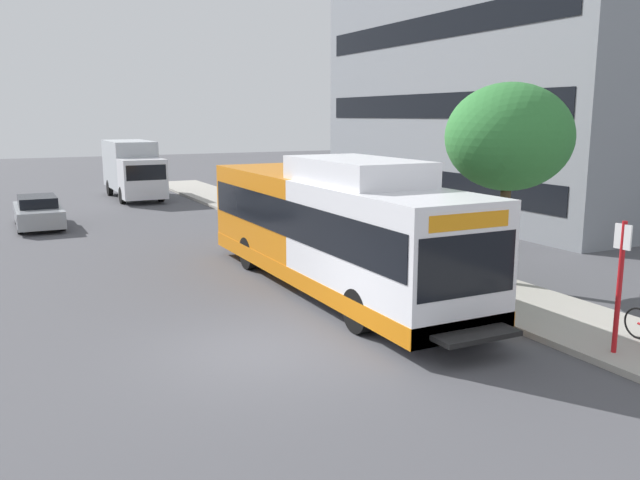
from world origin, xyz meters
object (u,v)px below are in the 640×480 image
parked_car_far_lane (38,212)px  box_truck_background (133,168)px  transit_bus (330,228)px  bus_stop_sign_pole (620,277)px  street_tree_near_stop (509,138)px

parked_car_far_lane → box_truck_background: 10.09m
transit_bus → parked_car_far_lane: size_ratio=2.72×
bus_stop_sign_pole → parked_car_far_lane: 23.45m
bus_stop_sign_pole → parked_car_far_lane: bus_stop_sign_pole is taller
transit_bus → box_truck_background: transit_bus is taller
transit_bus → street_tree_near_stop: bearing=-23.8°
street_tree_near_stop → transit_bus: bearing=156.2°
bus_stop_sign_pole → street_tree_near_stop: 6.04m
bus_stop_sign_pole → parked_car_far_lane: bearing=112.5°
street_tree_near_stop → parked_car_far_lane: (-10.79, 16.44, -3.45)m
bus_stop_sign_pole → box_truck_background: (-3.38, 29.97, 0.09)m
parked_car_far_lane → transit_bus: bearing=-66.1°
transit_bus → parked_car_far_lane: transit_bus is taller
bus_stop_sign_pole → box_truck_background: bearing=96.4°
bus_stop_sign_pole → street_tree_near_stop: bearing=70.7°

